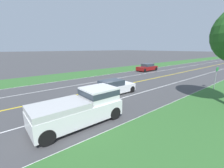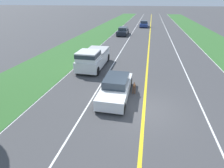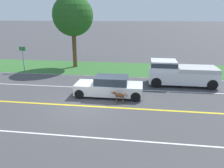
% 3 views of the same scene
% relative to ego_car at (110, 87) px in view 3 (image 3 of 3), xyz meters
% --- Properties ---
extents(ground_plane, '(400.00, 400.00, 0.00)m').
position_rel_ego_car_xyz_m(ground_plane, '(-1.99, 1.25, -0.65)').
color(ground_plane, '#424244').
extents(centre_divider_line, '(0.18, 160.00, 0.01)m').
position_rel_ego_car_xyz_m(centre_divider_line, '(-1.99, 1.25, -0.65)').
color(centre_divider_line, yellow).
rests_on(centre_divider_line, ground).
extents(lane_edge_line_right, '(0.14, 160.00, 0.01)m').
position_rel_ego_car_xyz_m(lane_edge_line_right, '(5.01, 1.25, -0.65)').
color(lane_edge_line_right, white).
rests_on(lane_edge_line_right, ground).
extents(lane_dash_same_dir, '(0.10, 160.00, 0.01)m').
position_rel_ego_car_xyz_m(lane_dash_same_dir, '(1.51, 1.25, -0.65)').
color(lane_dash_same_dir, white).
rests_on(lane_dash_same_dir, ground).
extents(lane_dash_oncoming, '(0.10, 160.00, 0.01)m').
position_rel_ego_car_xyz_m(lane_dash_oncoming, '(-5.49, 1.25, -0.65)').
color(lane_dash_oncoming, white).
rests_on(lane_dash_oncoming, ground).
extents(grass_verge_right, '(6.00, 160.00, 0.03)m').
position_rel_ego_car_xyz_m(grass_verge_right, '(8.01, 1.25, -0.64)').
color(grass_verge_right, '#33662D').
rests_on(grass_verge_right, ground).
extents(ego_car, '(1.81, 4.57, 1.40)m').
position_rel_ego_car_xyz_m(ego_car, '(0.00, 0.00, 0.00)').
color(ego_car, white).
rests_on(ego_car, ground).
extents(dog, '(0.25, 1.05, 0.80)m').
position_rel_ego_car_xyz_m(dog, '(-1.19, -0.76, -0.15)').
color(dog, brown).
rests_on(dog, ground).
extents(pickup_truck, '(2.09, 5.21, 1.96)m').
position_rel_ego_car_xyz_m(pickup_truck, '(3.22, -5.10, 0.34)').
color(pickup_truck, silver).
rests_on(pickup_truck, ground).
extents(roadside_tree_right_near, '(4.13, 4.13, 7.38)m').
position_rel_ego_car_xyz_m(roadside_tree_right_near, '(8.25, 4.97, 4.62)').
color(roadside_tree_right_near, brown).
rests_on(roadside_tree_right_near, ground).
extents(street_sign, '(0.11, 0.64, 2.47)m').
position_rel_ego_car_xyz_m(street_sign, '(5.78, 9.47, 0.91)').
color(street_sign, gray).
rests_on(street_sign, ground).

